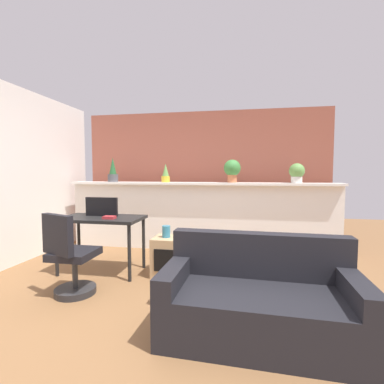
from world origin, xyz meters
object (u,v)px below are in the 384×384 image
(potted_plant_3, at_px, (297,172))
(potted_plant_2, at_px, (232,169))
(book_on_desk, at_px, (109,217))
(potted_plant_1, at_px, (166,174))
(desk, at_px, (101,223))
(tv_monitor, at_px, (102,207))
(couch, at_px, (259,302))
(potted_plant_0, at_px, (113,172))
(office_chair, at_px, (70,261))
(vase_on_shelf, at_px, (166,232))
(side_cube_shelf, at_px, (169,256))

(potted_plant_3, bearing_deg, potted_plant_2, 178.99)
(book_on_desk, bearing_deg, potted_plant_1, 74.95)
(potted_plant_2, bearing_deg, desk, -142.89)
(tv_monitor, bearing_deg, potted_plant_3, 23.25)
(potted_plant_1, height_order, couch, potted_plant_1)
(tv_monitor, bearing_deg, potted_plant_2, 34.81)
(tv_monitor, bearing_deg, book_on_desk, -43.42)
(tv_monitor, xyz_separation_m, couch, (2.03, -1.21, -0.60))
(potted_plant_0, distance_m, office_chair, 2.26)
(potted_plant_0, xyz_separation_m, potted_plant_1, (0.98, 0.00, -0.04))
(tv_monitor, xyz_separation_m, book_on_desk, (0.21, -0.20, -0.11))
(potted_plant_1, bearing_deg, desk, -113.58)
(couch, bearing_deg, vase_on_shelf, 133.41)
(desk, bearing_deg, potted_plant_2, 37.11)
(potted_plant_0, bearing_deg, side_cube_shelf, -41.36)
(potted_plant_2, xyz_separation_m, tv_monitor, (-1.72, -1.20, -0.52))
(vase_on_shelf, xyz_separation_m, couch, (1.11, -1.18, -0.29))
(book_on_desk, bearing_deg, office_chair, -103.69)
(potted_plant_3, distance_m, vase_on_shelf, 2.32)
(tv_monitor, xyz_separation_m, office_chair, (0.06, -0.82, -0.49))
(potted_plant_1, distance_m, office_chair, 2.26)
(potted_plant_1, relative_size, side_cube_shelf, 0.64)
(office_chair, height_order, side_cube_shelf, office_chair)
(potted_plant_1, height_order, potted_plant_3, potted_plant_1)
(potted_plant_2, bearing_deg, couch, -82.62)
(desk, height_order, vase_on_shelf, desk)
(desk, relative_size, side_cube_shelf, 2.20)
(potted_plant_2, height_order, desk, potted_plant_2)
(potted_plant_2, height_order, couch, potted_plant_2)
(potted_plant_0, relative_size, side_cube_shelf, 0.87)
(book_on_desk, bearing_deg, couch, -28.98)
(desk, relative_size, tv_monitor, 2.40)
(vase_on_shelf, xyz_separation_m, book_on_desk, (-0.71, -0.17, 0.19))
(potted_plant_0, height_order, tv_monitor, potted_plant_0)
(potted_plant_3, xyz_separation_m, vase_on_shelf, (-1.82, -1.21, -0.77))
(potted_plant_2, height_order, side_cube_shelf, potted_plant_2)
(vase_on_shelf, relative_size, couch, 0.10)
(book_on_desk, bearing_deg, potted_plant_0, 114.11)
(potted_plant_1, relative_size, vase_on_shelf, 2.11)
(potted_plant_3, bearing_deg, tv_monitor, -156.75)
(potted_plant_0, relative_size, couch, 0.27)
(side_cube_shelf, bearing_deg, potted_plant_0, 138.64)
(book_on_desk, bearing_deg, tv_monitor, 136.58)
(tv_monitor, height_order, office_chair, tv_monitor)
(desk, distance_m, couch, 2.33)
(vase_on_shelf, distance_m, book_on_desk, 0.75)
(vase_on_shelf, bearing_deg, potted_plant_0, 137.78)
(office_chair, bearing_deg, desk, 92.01)
(potted_plant_0, height_order, couch, potted_plant_0)
(potted_plant_2, height_order, office_chair, potted_plant_2)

